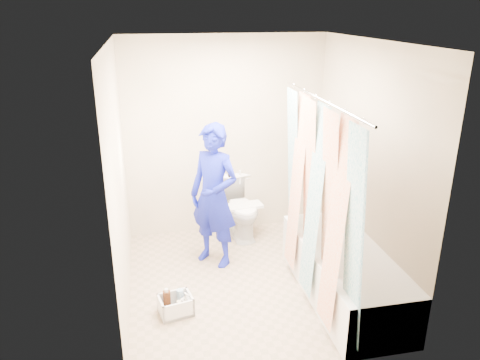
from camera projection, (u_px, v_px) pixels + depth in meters
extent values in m
plane|color=tan|center=(248.00, 282.00, 4.84)|extent=(2.60, 2.60, 0.00)
cube|color=silver|center=(250.00, 41.00, 4.01)|extent=(2.40, 2.60, 0.02)
cube|color=beige|center=(226.00, 137.00, 5.62)|extent=(2.40, 0.02, 2.40)
cube|color=beige|center=(291.00, 234.00, 3.23)|extent=(2.40, 0.02, 2.40)
cube|color=beige|center=(119.00, 182.00, 4.20)|extent=(0.02, 2.60, 2.40)
cube|color=beige|center=(367.00, 165.00, 4.65)|extent=(0.02, 2.60, 2.40)
cube|color=white|center=(344.00, 273.00, 4.53)|extent=(0.70, 1.75, 0.50)
cube|color=white|center=(345.00, 254.00, 4.45)|extent=(0.58, 1.63, 0.06)
cylinder|color=silver|center=(322.00, 100.00, 3.87)|extent=(0.02, 1.90, 0.02)
cube|color=silver|center=(316.00, 203.00, 4.20)|extent=(0.06, 1.75, 1.80)
imported|color=white|center=(240.00, 207.00, 5.73)|extent=(0.49, 0.76, 0.73)
cube|color=white|center=(244.00, 206.00, 5.61)|extent=(0.47, 0.25, 0.03)
cylinder|color=black|center=(229.00, 177.00, 5.77)|extent=(0.04, 0.04, 0.22)
cylinder|color=gold|center=(229.00, 168.00, 5.73)|extent=(0.06, 0.06, 0.03)
cylinder|color=silver|center=(240.00, 177.00, 5.81)|extent=(0.03, 0.03, 0.18)
imported|color=#1030A0|center=(214.00, 196.00, 4.97)|extent=(0.67, 0.67, 1.57)
cube|color=silver|center=(176.00, 312.00, 4.34)|extent=(0.34, 0.29, 0.03)
cube|color=silver|center=(161.00, 309.00, 4.27)|extent=(0.07, 0.24, 0.18)
cube|color=silver|center=(190.00, 302.00, 4.37)|extent=(0.07, 0.24, 0.18)
cube|color=silver|center=(179.00, 312.00, 4.22)|extent=(0.30, 0.08, 0.18)
cube|color=silver|center=(173.00, 299.00, 4.41)|extent=(0.30, 0.08, 0.18)
cylinder|color=#401E0C|center=(167.00, 301.00, 4.31)|extent=(0.07, 0.07, 0.20)
cylinder|color=white|center=(180.00, 298.00, 4.37)|extent=(0.06, 0.06, 0.18)
cylinder|color=beige|center=(179.00, 307.00, 4.28)|extent=(0.04, 0.04, 0.13)
cylinder|color=#401E0C|center=(170.00, 313.00, 4.25)|extent=(0.06, 0.06, 0.06)
cylinder|color=#EEB246|center=(170.00, 310.00, 4.24)|extent=(0.06, 0.06, 0.01)
imported|color=silver|center=(186.00, 302.00, 4.30)|extent=(0.12, 0.12, 0.19)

